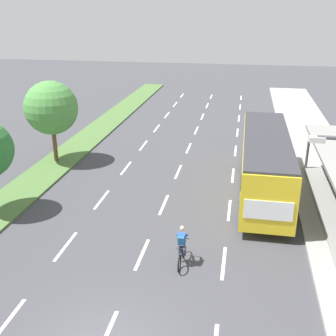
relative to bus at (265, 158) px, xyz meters
name	(u,v)px	position (x,y,z in m)	size (l,w,h in m)	color
median_strip	(84,142)	(-13.55, 7.03, -2.01)	(2.60, 52.00, 0.12)	#4C7038
sidewalk_right	(317,155)	(4.00, 7.03, -1.99)	(4.50, 52.00, 0.15)	#9E9E99
lane_divider_left	(135,156)	(-8.75, 4.69, -2.06)	(0.14, 46.32, 0.01)	white
lane_divider_center	(184,159)	(-5.25, 4.69, -2.06)	(0.14, 46.32, 0.01)	white
lane_divider_right	(234,162)	(-1.75, 4.69, -2.06)	(0.14, 46.32, 0.01)	white
bus	(265,158)	(0.00, 0.00, 0.00)	(2.54, 11.29, 3.37)	yellow
cyclist	(182,247)	(-3.48, -7.88, -1.28)	(0.46, 1.82, 1.71)	black
median_tree_third	(51,108)	(-13.73, 2.46, 1.71)	(3.50, 3.50, 5.42)	brown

